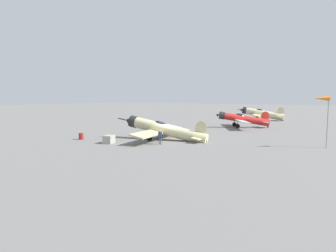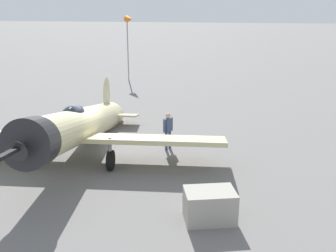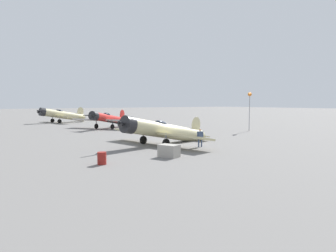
# 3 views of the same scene
# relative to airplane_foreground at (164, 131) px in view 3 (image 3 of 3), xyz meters

# --- Properties ---
(ground_plane) EXTENTS (400.00, 400.00, 0.00)m
(ground_plane) POSITION_rel_airplane_foreground_xyz_m (-0.53, -0.10, -1.32)
(ground_plane) COLOR slate
(airplane_foreground) EXTENTS (12.54, 12.41, 3.47)m
(airplane_foreground) POSITION_rel_airplane_foreground_xyz_m (0.00, 0.00, 0.00)
(airplane_foreground) COLOR beige
(airplane_foreground) RESTS_ON ground_plane
(airplane_mid_apron) EXTENTS (9.16, 11.30, 3.05)m
(airplane_mid_apron) POSITION_rel_airplane_foreground_xyz_m (-2.80, -20.58, 0.25)
(airplane_mid_apron) COLOR red
(airplane_mid_apron) RESTS_ON ground_plane
(airplane_far_line) EXTENTS (10.32, 10.82, 3.30)m
(airplane_far_line) POSITION_rel_airplane_foreground_xyz_m (-0.53, -39.64, 0.30)
(airplane_far_line) COLOR beige
(airplane_far_line) RESTS_ON ground_plane
(ground_crew_mechanic) EXTENTS (0.64, 0.34, 1.70)m
(ground_crew_mechanic) POSITION_rel_airplane_foreground_xyz_m (-1.81, 3.40, -0.29)
(ground_crew_mechanic) COLOR #384766
(ground_crew_mechanic) RESTS_ON ground_plane
(equipment_crate) EXTENTS (1.49, 1.75, 0.96)m
(equipment_crate) POSITION_rel_airplane_foreground_xyz_m (3.68, 6.22, -0.84)
(equipment_crate) COLOR #9E998E
(equipment_crate) RESTS_ON ground_plane
(fuel_drum) EXTENTS (0.64, 0.64, 0.84)m
(fuel_drum) POSITION_rel_airplane_foreground_xyz_m (9.01, 6.02, -0.90)
(fuel_drum) COLOR maroon
(fuel_drum) RESTS_ON ground_plane
(windsock_mast) EXTENTS (1.66, 1.45, 5.65)m
(windsock_mast) POSITION_rel_airplane_foreground_xyz_m (-17.51, -4.41, 3.80)
(windsock_mast) COLOR gray
(windsock_mast) RESTS_ON ground_plane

